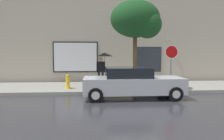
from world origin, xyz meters
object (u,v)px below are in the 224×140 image
Objects in this scene: fire_hydrant at (68,82)px; parked_car at (132,83)px; stop_sign at (171,58)px; pedestrian_with_umbrella at (103,60)px; street_tree at (138,20)px.

parked_car is at bearing -33.23° from fire_hydrant.
parked_car is at bearing -145.84° from stop_sign.
pedestrian_with_umbrella is 2.98m from street_tree.
pedestrian_with_umbrella is 0.83× the size of stop_sign.
fire_hydrant is 0.39× the size of pedestrian_with_umbrella.
pedestrian_with_umbrella reaches higher than parked_car.
pedestrian_with_umbrella is at bearing 115.45° from parked_car.
pedestrian_with_umbrella is 3.85m from stop_sign.
parked_car is 5.80× the size of fire_hydrant.
stop_sign is (3.73, -0.97, 0.11)m from pedestrian_with_umbrella.
street_tree is 2.78m from stop_sign.
fire_hydrant is at bearing 172.08° from street_tree.
fire_hydrant is at bearing 175.38° from stop_sign.
fire_hydrant is 0.16× the size of street_tree.
fire_hydrant is at bearing 146.77° from parked_car.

